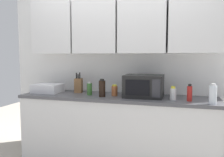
# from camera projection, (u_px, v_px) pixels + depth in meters

# --- Properties ---
(wall_back_with_cabinets) EXTENTS (3.41, 0.38, 2.60)m
(wall_back_with_cabinets) POSITION_uv_depth(u_px,v_px,m) (121.00, 44.00, 3.20)
(wall_back_with_cabinets) COLOR white
(wall_back_with_cabinets) RESTS_ON ground_plane
(counter_run) EXTENTS (2.54, 0.63, 0.90)m
(counter_run) POSITION_uv_depth(u_px,v_px,m) (116.00, 129.00, 3.08)
(counter_run) COLOR silver
(counter_run) RESTS_ON ground_plane
(microwave) EXTENTS (0.48, 0.37, 0.28)m
(microwave) POSITION_uv_depth(u_px,v_px,m) (144.00, 86.00, 2.93)
(microwave) COLOR black
(microwave) RESTS_ON counter_run
(dish_rack) EXTENTS (0.38, 0.30, 0.12)m
(dish_rack) POSITION_uv_depth(u_px,v_px,m) (48.00, 88.00, 3.32)
(dish_rack) COLOR silver
(dish_rack) RESTS_ON counter_run
(knife_block) EXTENTS (0.12, 0.14, 0.29)m
(knife_block) POSITION_uv_depth(u_px,v_px,m) (79.00, 85.00, 3.32)
(knife_block) COLOR brown
(knife_block) RESTS_ON counter_run
(bottle_spice_jar) EXTENTS (0.08, 0.08, 0.15)m
(bottle_spice_jar) POSITION_uv_depth(u_px,v_px,m) (115.00, 90.00, 3.04)
(bottle_spice_jar) COLOR #BC6638
(bottle_spice_jar) RESTS_ON counter_run
(bottle_red_sauce) EXTENTS (0.06, 0.06, 0.20)m
(bottle_red_sauce) POSITION_uv_depth(u_px,v_px,m) (190.00, 93.00, 2.67)
(bottle_red_sauce) COLOR red
(bottle_red_sauce) RESTS_ON counter_run
(bottle_clear_tall) EXTENTS (0.08, 0.08, 0.22)m
(bottle_clear_tall) POSITION_uv_depth(u_px,v_px,m) (213.00, 94.00, 2.50)
(bottle_clear_tall) COLOR silver
(bottle_clear_tall) RESTS_ON counter_run
(bottle_green_oil) EXTENTS (0.07, 0.07, 0.17)m
(bottle_green_oil) POSITION_uv_depth(u_px,v_px,m) (90.00, 89.00, 3.10)
(bottle_green_oil) COLOR #386B2D
(bottle_green_oil) RESTS_ON counter_run
(bottle_soy_dark) EXTENTS (0.08, 0.08, 0.23)m
(bottle_soy_dark) POSITION_uv_depth(u_px,v_px,m) (102.00, 88.00, 2.96)
(bottle_soy_dark) COLOR black
(bottle_soy_dark) RESTS_ON counter_run
(bottle_white_jar) EXTENTS (0.07, 0.07, 0.16)m
(bottle_white_jar) POSITION_uv_depth(u_px,v_px,m) (173.00, 94.00, 2.76)
(bottle_white_jar) COLOR white
(bottle_white_jar) RESTS_ON counter_run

